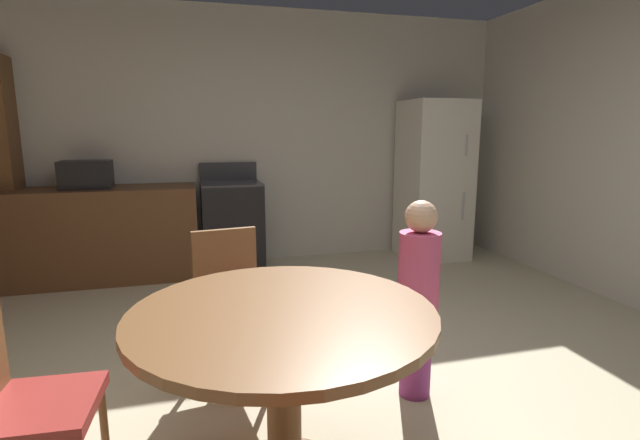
% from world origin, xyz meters
% --- Properties ---
extents(ground_plane, '(14.00, 14.00, 0.00)m').
position_xyz_m(ground_plane, '(0.00, 0.00, 0.00)').
color(ground_plane, beige).
extents(wall_back, '(5.92, 0.12, 2.70)m').
position_xyz_m(wall_back, '(0.00, 3.18, 1.35)').
color(wall_back, beige).
rests_on(wall_back, ground).
extents(kitchen_counter, '(2.03, 0.60, 0.90)m').
position_xyz_m(kitchen_counter, '(-1.64, 2.78, 0.45)').
color(kitchen_counter, brown).
rests_on(kitchen_counter, ground).
extents(oven_range, '(0.60, 0.60, 1.10)m').
position_xyz_m(oven_range, '(-0.28, 2.78, 0.47)').
color(oven_range, black).
rests_on(oven_range, ground).
extents(refrigerator, '(0.68, 0.68, 1.76)m').
position_xyz_m(refrigerator, '(1.98, 2.73, 0.88)').
color(refrigerator, silver).
rests_on(refrigerator, ground).
extents(microwave, '(0.44, 0.32, 0.26)m').
position_xyz_m(microwave, '(-1.61, 2.78, 1.03)').
color(microwave, black).
rests_on(microwave, kitchen_counter).
extents(dining_table, '(1.20, 1.20, 0.76)m').
position_xyz_m(dining_table, '(-0.35, -0.37, 0.60)').
color(dining_table, brown).
rests_on(dining_table, ground).
extents(chair_west, '(0.43, 0.43, 0.87)m').
position_xyz_m(chair_west, '(-1.31, -0.31, 0.50)').
color(chair_west, brown).
rests_on(chair_west, ground).
extents(chair_north, '(0.45, 0.45, 0.87)m').
position_xyz_m(chair_north, '(-0.48, 0.58, 0.50)').
color(chair_north, brown).
rests_on(chair_north, ground).
extents(person_child, '(0.30, 0.30, 1.09)m').
position_xyz_m(person_child, '(0.48, 0.10, 0.58)').
color(person_child, '#8C337A').
rests_on(person_child, ground).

